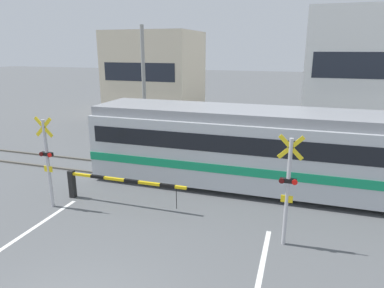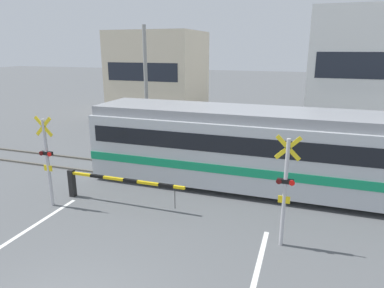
{
  "view_description": "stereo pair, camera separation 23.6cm",
  "coord_description": "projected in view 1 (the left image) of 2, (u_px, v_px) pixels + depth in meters",
  "views": [
    {
      "loc": [
        4.07,
        -4.37,
        5.37
      ],
      "look_at": [
        0.0,
        8.36,
        1.6
      ],
      "focal_mm": 32.0,
      "sensor_mm": 36.0,
      "label": 1
    },
    {
      "loc": [
        4.29,
        -4.29,
        5.37
      ],
      "look_at": [
        0.0,
        8.36,
        1.6
      ],
      "focal_mm": 32.0,
      "sensor_mm": 36.0,
      "label": 2
    }
  ],
  "objects": [
    {
      "name": "commuter_train",
      "position": [
        270.0,
        147.0,
        13.17
      ],
      "size": [
        14.13,
        2.99,
        3.11
      ],
      "color": "#B7BCC1",
      "rests_on": "ground_plane"
    },
    {
      "name": "crossing_signal_left",
      "position": [
        47.0,
        159.0,
        11.53
      ],
      "size": [
        0.68,
        0.15,
        3.19
      ],
      "color": "#B2B2B7",
      "rests_on": "ground_plane"
    },
    {
      "name": "utility_pole_streetside",
      "position": [
        144.0,
        85.0,
        19.78
      ],
      "size": [
        0.22,
        0.22,
        6.61
      ],
      "color": "gray",
      "rests_on": "ground_plane"
    },
    {
      "name": "crossing_barrier_near",
      "position": [
        103.0,
        182.0,
        12.16
      ],
      "size": [
        4.56,
        0.2,
        1.04
      ],
      "color": "black",
      "rests_on": "ground_plane"
    },
    {
      "name": "building_right_of_street",
      "position": [
        351.0,
        69.0,
        23.52
      ],
      "size": [
        6.18,
        6.18,
        7.89
      ],
      "color": "white",
      "rests_on": "ground_plane"
    },
    {
      "name": "rail_track_near",
      "position": [
        188.0,
        184.0,
        13.86
      ],
      "size": [
        50.0,
        0.1,
        0.08
      ],
      "color": "#5B564C",
      "rests_on": "ground_plane"
    },
    {
      "name": "crossing_signal_right",
      "position": [
        288.0,
        186.0,
        9.23
      ],
      "size": [
        0.68,
        0.15,
        3.19
      ],
      "color": "#B2B2B7",
      "rests_on": "ground_plane"
    },
    {
      "name": "rail_track_far",
      "position": [
        199.0,
        172.0,
        15.17
      ],
      "size": [
        50.0,
        0.1,
        0.08
      ],
      "color": "#5B564C",
      "rests_on": "ground_plane"
    },
    {
      "name": "building_left_of_street",
      "position": [
        156.0,
        74.0,
        27.97
      ],
      "size": [
        6.73,
        6.18,
        6.64
      ],
      "color": "beige",
      "rests_on": "ground_plane"
    },
    {
      "name": "crossing_barrier_far",
      "position": [
        260.0,
        149.0,
        16.1
      ],
      "size": [
        4.56,
        0.2,
        1.04
      ],
      "color": "black",
      "rests_on": "ground_plane"
    }
  ]
}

